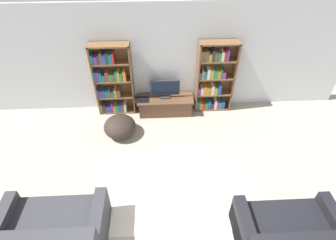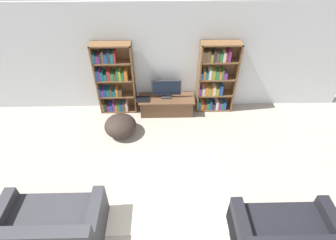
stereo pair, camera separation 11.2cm
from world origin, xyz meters
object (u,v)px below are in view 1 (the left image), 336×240
Objects in this scene: bookshelf_right at (213,79)px; couch_right_sofa at (290,235)px; tv_stand at (165,105)px; laptop at (142,100)px; couch_left_sectional at (53,232)px; beanbag_ottoman at (120,126)px; bookshelf_left at (112,81)px; television at (165,89)px.

couch_right_sofa is at bearing -80.98° from bookshelf_right.
laptop reaches higher than tv_stand.
tv_stand is 3.86m from couch_right_sofa.
couch_left_sectional reaches higher than beanbag_ottoman.
bookshelf_left is 3.46m from couch_left_sectional.
laptop is at bearing -16.62° from bookshelf_left.
bookshelf_left is 2.50× the size of beanbag_ottoman.
bookshelf_left is 4.70m from couch_right_sofa.
bookshelf_left is at bearing 173.51° from tv_stand.
couch_right_sofa is 3.87m from beanbag_ottoman.
bookshelf_left is 1.27m from television.
bookshelf_left reaches higher than tv_stand.
laptop is at bearing -170.94° from television.
television is (0.00, 0.03, 0.47)m from tv_stand.
couch_right_sofa is (1.73, -3.48, -0.39)m from television.
couch_left_sectional is at bearing -119.75° from tv_stand.
bookshelf_left is at bearing 174.92° from television.
couch_right_sofa reaches higher than tv_stand.
television is at bearing 90.00° from tv_stand.
couch_left_sectional is (-1.27, -3.16, -0.14)m from laptop.
laptop is 0.22× the size of couch_right_sofa.
laptop is at bearing 55.59° from beanbag_ottoman.
television reaches higher than laptop.
beanbag_ottoman is at bearing 72.27° from couch_left_sectional.
laptop is (-1.73, -0.20, -0.41)m from bookshelf_right.
bookshelf_right is 4.55m from couch_left_sectional.
beanbag_ottoman is (-1.06, -0.80, -0.45)m from television.
television is at bearing -5.08° from bookshelf_left.
tv_stand is at bearing -173.09° from bookshelf_right.
laptop is at bearing 68.11° from couch_left_sectional.
television is 3.91m from couch_right_sofa.
bookshelf_right is 1.13× the size of couch_left_sectional.
bookshelf_right is 2.50× the size of beanbag_ottoman.
television is 0.63m from laptop.
laptop is (-0.57, -0.06, 0.23)m from tv_stand.
bookshelf_right reaches higher than television.
television reaches higher than couch_right_sofa.
beanbag_ottoman is at bearing -142.84° from television.
tv_stand is 0.88× the size of couch_right_sofa.
bookshelf_left is 2.41m from bookshelf_right.
couch_right_sofa is at bearing -63.52° from television.
tv_stand is at bearing 36.09° from beanbag_ottoman.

